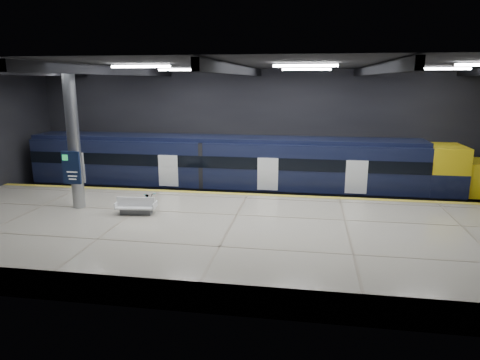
# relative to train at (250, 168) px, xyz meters

# --- Properties ---
(ground) EXTENTS (30.00, 30.00, 0.00)m
(ground) POSITION_rel_train_xyz_m (0.22, -5.50, -2.06)
(ground) COLOR black
(ground) RESTS_ON ground
(room_shell) EXTENTS (30.10, 16.10, 8.05)m
(room_shell) POSITION_rel_train_xyz_m (0.22, -5.49, 3.66)
(room_shell) COLOR black
(room_shell) RESTS_ON ground
(platform) EXTENTS (30.00, 11.00, 1.10)m
(platform) POSITION_rel_train_xyz_m (0.22, -8.00, -1.51)
(platform) COLOR beige
(platform) RESTS_ON ground
(safety_strip) EXTENTS (30.00, 0.40, 0.01)m
(safety_strip) POSITION_rel_train_xyz_m (0.22, -2.75, -0.95)
(safety_strip) COLOR gold
(safety_strip) RESTS_ON platform
(rails) EXTENTS (30.00, 1.52, 0.16)m
(rails) POSITION_rel_train_xyz_m (0.22, 0.00, -1.98)
(rails) COLOR gray
(rails) RESTS_ON ground
(train) EXTENTS (29.40, 2.84, 3.79)m
(train) POSITION_rel_train_xyz_m (0.00, 0.00, 0.00)
(train) COLOR black
(train) RESTS_ON ground
(bench) EXTENTS (1.95, 0.96, 0.83)m
(bench) POSITION_rel_train_xyz_m (-4.50, -7.15, -0.67)
(bench) COLOR #595B60
(bench) RESTS_ON platform
(bicycle) EXTENTS (1.32, 1.71, 0.86)m
(bicycle) POSITION_rel_train_xyz_m (-4.25, -6.18, -0.53)
(bicycle) COLOR #99999E
(bicycle) RESTS_ON platform
(pannier_bag) EXTENTS (0.34, 0.26, 0.35)m
(pannier_bag) POSITION_rel_train_xyz_m (-4.85, -6.18, -0.78)
(pannier_bag) COLOR black
(pannier_bag) RESTS_ON platform
(info_column) EXTENTS (0.90, 0.78, 6.90)m
(info_column) POSITION_rel_train_xyz_m (-7.78, -6.52, 2.40)
(info_column) COLOR #9EA0A5
(info_column) RESTS_ON platform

